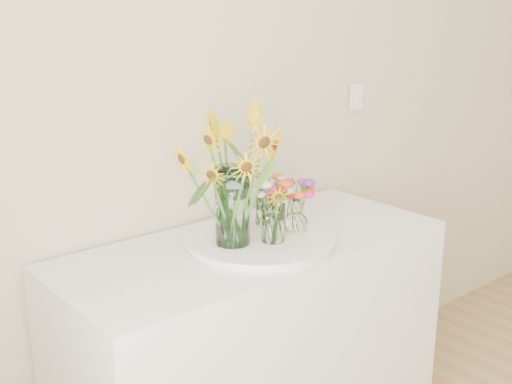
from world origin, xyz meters
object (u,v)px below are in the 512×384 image
(tray, at_px, (260,241))
(mason_jar, at_px, (233,206))
(small_vase_c, at_px, (264,212))
(counter, at_px, (254,357))
(small_vase_a, at_px, (273,223))
(small_vase_b, at_px, (296,215))

(tray, height_order, mason_jar, mason_jar)
(mason_jar, xyz_separation_m, small_vase_c, (0.21, 0.08, -0.08))
(counter, height_order, small_vase_c, small_vase_c)
(counter, xyz_separation_m, tray, (-0.00, -0.04, 0.46))
(small_vase_c, bearing_deg, small_vase_a, -120.45)
(small_vase_a, bearing_deg, tray, 96.06)
(small_vase_b, bearing_deg, mason_jar, 172.18)
(counter, bearing_deg, small_vase_c, 31.22)
(tray, bearing_deg, counter, 86.96)
(mason_jar, distance_m, small_vase_c, 0.24)
(counter, relative_size, mason_jar, 5.21)
(tray, relative_size, small_vase_a, 3.67)
(small_vase_b, bearing_deg, tray, 169.20)
(tray, xyz_separation_m, small_vase_c, (0.10, 0.09, 0.06))
(counter, relative_size, tray, 2.84)
(tray, relative_size, small_vase_b, 4.20)
(mason_jar, relative_size, small_vase_a, 2.00)
(tray, distance_m, mason_jar, 0.18)
(small_vase_b, bearing_deg, counter, 155.99)
(mason_jar, relative_size, small_vase_b, 2.29)
(small_vase_b, height_order, small_vase_c, small_vase_b)
(mason_jar, height_order, small_vase_a, mason_jar)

